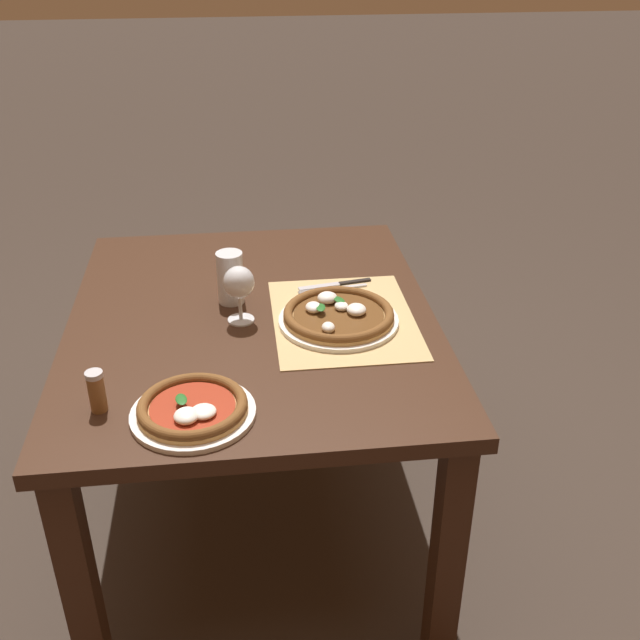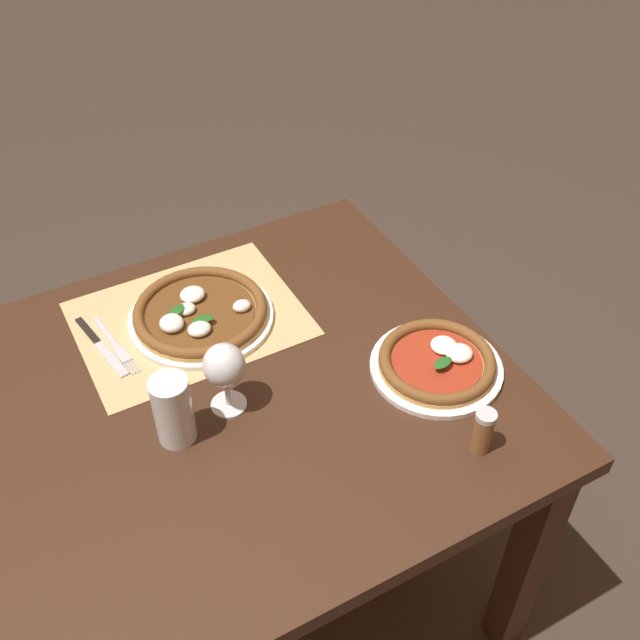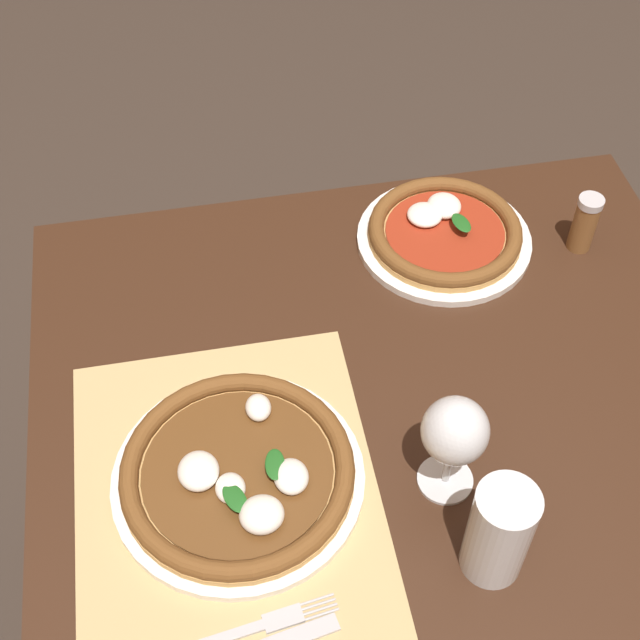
{
  "view_description": "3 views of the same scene",
  "coord_description": "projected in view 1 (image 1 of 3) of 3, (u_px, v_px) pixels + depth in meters",
  "views": [
    {
      "loc": [
        -1.75,
        0.03,
        1.7
      ],
      "look_at": [
        -0.22,
        -0.16,
        0.84
      ],
      "focal_mm": 42.0,
      "sensor_mm": 36.0,
      "label": 1
    },
    {
      "loc": [
        0.28,
        0.95,
        1.84
      ],
      "look_at": [
        -0.28,
        -0.07,
        0.78
      ],
      "focal_mm": 42.0,
      "sensor_mm": 36.0,
      "label": 2
    },
    {
      "loc": [
        0.5,
        -0.23,
        1.71
      ],
      "look_at": [
        -0.26,
        -0.08,
        0.8
      ],
      "focal_mm": 50.0,
      "sensor_mm": 36.0,
      "label": 3
    }
  ],
  "objects": [
    {
      "name": "paper_placemat",
      "position": [
        343.0,
        318.0,
        1.97
      ],
      "size": [
        0.47,
        0.37,
        0.0
      ],
      "primitive_type": "cube",
      "color": "tan",
      "rests_on": "dining_table"
    },
    {
      "name": "ground_plane",
      "position": [
        263.0,
        521.0,
        2.35
      ],
      "size": [
        24.0,
        24.0,
        0.0
      ],
      "primitive_type": "plane",
      "color": "#382D26"
    },
    {
      "name": "pizza_near",
      "position": [
        338.0,
        316.0,
        1.94
      ],
      "size": [
        0.31,
        0.31,
        0.05
      ],
      "color": "white",
      "rests_on": "paper_placemat"
    },
    {
      "name": "knife",
      "position": [
        335.0,
        284.0,
        2.14
      ],
      "size": [
        0.05,
        0.21,
        0.01
      ],
      "color": "black",
      "rests_on": "paper_placemat"
    },
    {
      "name": "pizza_far",
      "position": [
        193.0,
        409.0,
        1.59
      ],
      "size": [
        0.27,
        0.27,
        0.05
      ],
      "color": "white",
      "rests_on": "dining_table"
    },
    {
      "name": "fork",
      "position": [
        332.0,
        289.0,
        2.11
      ],
      "size": [
        0.04,
        0.2,
        0.0
      ],
      "color": "#B7B7BC",
      "rests_on": "paper_placemat"
    },
    {
      "name": "pepper_shaker",
      "position": [
        97.0,
        391.0,
        1.59
      ],
      "size": [
        0.04,
        0.04,
        0.1
      ],
      "color": "brown",
      "rests_on": "dining_table"
    },
    {
      "name": "dining_table",
      "position": [
        254.0,
        349.0,
        2.04
      ],
      "size": [
        1.17,
        0.97,
        0.74
      ],
      "color": "#382114",
      "rests_on": "ground"
    },
    {
      "name": "wine_glass",
      "position": [
        239.0,
        285.0,
        1.91
      ],
      "size": [
        0.08,
        0.08,
        0.16
      ],
      "color": "silver",
      "rests_on": "dining_table"
    },
    {
      "name": "pint_glass",
      "position": [
        230.0,
        279.0,
        2.03
      ],
      "size": [
        0.07,
        0.07,
        0.15
      ],
      "color": "silver",
      "rests_on": "dining_table"
    }
  ]
}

